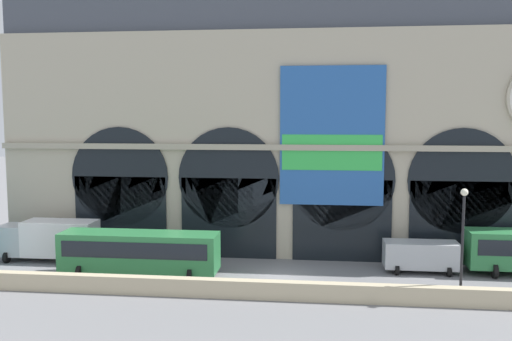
{
  "coord_description": "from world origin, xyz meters",
  "views": [
    {
      "loc": [
        2.44,
        -36.1,
        11.23
      ],
      "look_at": [
        -2.23,
        5.0,
        6.94
      ],
      "focal_mm": 37.76,
      "sensor_mm": 36.0,
      "label": 1
    }
  ],
  "objects": [
    {
      "name": "quay_parapet_wall",
      "position": [
        0.0,
        -4.29,
        0.57
      ],
      "size": [
        90.0,
        0.7,
        1.14
      ],
      "primitive_type": "cube",
      "color": "#BCAD8C",
      "rests_on": "ground"
    },
    {
      "name": "bus_midwest",
      "position": [
        -9.75,
        -0.68,
        1.78
      ],
      "size": [
        11.0,
        3.25,
        3.1
      ],
      "color": "#2D7A42",
      "rests_on": "ground"
    },
    {
      "name": "box_truck_west",
      "position": [
        -18.02,
        2.6,
        1.7
      ],
      "size": [
        7.5,
        2.91,
        3.12
      ],
      "color": "#ADB2B7",
      "rests_on": "ground"
    },
    {
      "name": "station_building",
      "position": [
        0.05,
        7.09,
        10.55
      ],
      "size": [
        45.62,
        4.6,
        21.85
      ],
      "color": "#B2A891",
      "rests_on": "ground"
    },
    {
      "name": "ground_plane",
      "position": [
        0.0,
        0.0,
        0.0
      ],
      "size": [
        200.0,
        200.0,
        0.0
      ],
      "primitive_type": "plane",
      "color": "slate"
    },
    {
      "name": "street_lamp_quayside",
      "position": [
        11.12,
        -3.49,
        4.41
      ],
      "size": [
        0.44,
        0.44,
        6.9
      ],
      "color": "black",
      "rests_on": "ground"
    },
    {
      "name": "van_mideast",
      "position": [
        9.92,
        2.64,
        1.25
      ],
      "size": [
        5.2,
        2.48,
        2.2
      ],
      "color": "#ADB2B7",
      "rests_on": "ground"
    }
  ]
}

